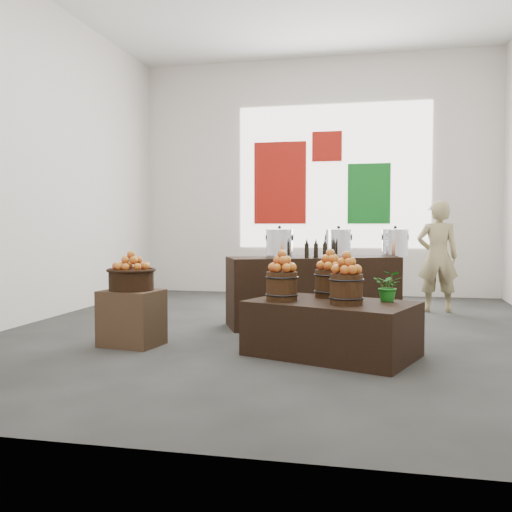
% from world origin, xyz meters
% --- Properties ---
extents(ground, '(7.00, 7.00, 0.00)m').
position_xyz_m(ground, '(0.00, 0.00, 0.00)').
color(ground, '#393936').
rests_on(ground, ground).
extents(back_wall, '(6.00, 0.04, 4.00)m').
position_xyz_m(back_wall, '(0.00, 3.50, 2.00)').
color(back_wall, silver).
rests_on(back_wall, ground).
extents(back_opening, '(3.20, 0.02, 2.40)m').
position_xyz_m(back_opening, '(0.30, 3.48, 2.00)').
color(back_opening, white).
rests_on(back_opening, back_wall).
extents(deco_red_left, '(0.90, 0.04, 1.40)m').
position_xyz_m(deco_red_left, '(-0.60, 3.47, 1.90)').
color(deco_red_left, '#A3140C').
rests_on(deco_red_left, back_wall).
extents(deco_green_right, '(0.70, 0.04, 1.00)m').
position_xyz_m(deco_green_right, '(0.90, 3.47, 1.70)').
color(deco_green_right, '#10671C').
rests_on(deco_green_right, back_wall).
extents(deco_red_upper, '(0.50, 0.04, 0.50)m').
position_xyz_m(deco_red_upper, '(0.20, 3.47, 2.50)').
color(deco_red_upper, '#A3140C').
rests_on(deco_red_upper, back_wall).
extents(crate, '(0.60, 0.52, 0.54)m').
position_xyz_m(crate, '(-1.27, -1.10, 0.27)').
color(crate, '#523826').
rests_on(crate, ground).
extents(wicker_basket, '(0.43, 0.43, 0.20)m').
position_xyz_m(wicker_basket, '(-1.27, -1.10, 0.64)').
color(wicker_basket, black).
rests_on(wicker_basket, crate).
extents(apples_in_basket, '(0.34, 0.34, 0.18)m').
position_xyz_m(apples_in_basket, '(-1.27, -1.10, 0.83)').
color(apples_in_basket, '#9F0518').
rests_on(apples_in_basket, wicker_basket).
extents(display_table, '(1.63, 1.30, 0.49)m').
position_xyz_m(display_table, '(0.67, -1.13, 0.24)').
color(display_table, black).
rests_on(display_table, ground).
extents(apple_bucket_front_left, '(0.28, 0.28, 0.26)m').
position_xyz_m(apple_bucket_front_left, '(0.22, -1.17, 0.62)').
color(apple_bucket_front_left, '#39240F').
rests_on(apple_bucket_front_left, display_table).
extents(apples_in_bucket_front_left, '(0.21, 0.21, 0.19)m').
position_xyz_m(apples_in_bucket_front_left, '(0.22, -1.17, 0.85)').
color(apples_in_bucket_front_left, '#9F0518').
rests_on(apples_in_bucket_front_left, apple_bucket_front_left).
extents(apple_bucket_front_right, '(0.28, 0.28, 0.26)m').
position_xyz_m(apple_bucket_front_right, '(0.81, -1.29, 0.62)').
color(apple_bucket_front_right, '#39240F').
rests_on(apple_bucket_front_right, display_table).
extents(apples_in_bucket_front_right, '(0.21, 0.21, 0.19)m').
position_xyz_m(apples_in_bucket_front_right, '(0.81, -1.29, 0.85)').
color(apples_in_bucket_front_right, '#9F0518').
rests_on(apples_in_bucket_front_right, apple_bucket_front_right).
extents(apple_bucket_rear, '(0.28, 0.28, 0.26)m').
position_xyz_m(apple_bucket_rear, '(0.63, -0.83, 0.62)').
color(apple_bucket_rear, '#39240F').
rests_on(apple_bucket_rear, display_table).
extents(apples_in_bucket_rear, '(0.21, 0.21, 0.19)m').
position_xyz_m(apples_in_bucket_rear, '(0.63, -0.83, 0.85)').
color(apples_in_bucket_rear, '#9F0518').
rests_on(apples_in_bucket_rear, apple_bucket_rear).
extents(herb_garnish_right, '(0.30, 0.27, 0.28)m').
position_xyz_m(herb_garnish_right, '(1.16, -1.04, 0.63)').
color(herb_garnish_right, '#156416').
rests_on(herb_garnish_right, display_table).
extents(herb_garnish_left, '(0.15, 0.12, 0.26)m').
position_xyz_m(herb_garnish_left, '(0.22, -0.83, 0.62)').
color(herb_garnish_left, '#156416').
rests_on(herb_garnish_left, display_table).
extents(counter, '(2.05, 1.36, 0.80)m').
position_xyz_m(counter, '(0.32, 0.40, 0.40)').
color(counter, black).
rests_on(counter, ground).
extents(stock_pot_left, '(0.30, 0.30, 0.30)m').
position_xyz_m(stock_pot_left, '(-0.04, 0.23, 0.95)').
color(stock_pot_left, silver).
rests_on(stock_pot_left, counter).
extents(stock_pot_center, '(0.30, 0.30, 0.30)m').
position_xyz_m(stock_pot_center, '(0.61, 0.52, 0.95)').
color(stock_pot_center, silver).
rests_on(stock_pot_center, counter).
extents(stock_pot_right, '(0.30, 0.30, 0.30)m').
position_xyz_m(stock_pot_right, '(1.26, 0.81, 0.95)').
color(stock_pot_right, silver).
rests_on(stock_pot_right, counter).
extents(oil_cruets, '(0.28, 0.16, 0.22)m').
position_xyz_m(oil_cruets, '(0.40, 0.22, 0.91)').
color(oil_cruets, black).
rests_on(oil_cruets, counter).
extents(shopper, '(0.58, 0.41, 1.50)m').
position_xyz_m(shopper, '(1.85, 1.79, 0.75)').
color(shopper, '#96875C').
rests_on(shopper, ground).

